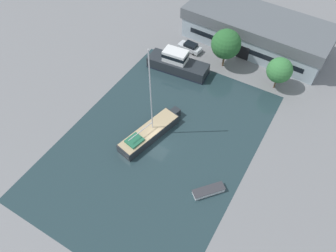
% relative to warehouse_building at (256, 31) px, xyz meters
% --- Properties ---
extents(ground_plane, '(440.00, 440.00, 0.00)m').
position_rel_warehouse_building_xyz_m(ground_plane, '(-3.29, -29.91, -3.02)').
color(ground_plane, slate).
extents(water_canal, '(25.99, 37.20, 0.01)m').
position_rel_warehouse_building_xyz_m(water_canal, '(-3.29, -29.91, -3.02)').
color(water_canal, '#23383D').
rests_on(water_canal, ground).
extents(warehouse_building, '(27.69, 12.52, 5.96)m').
position_rel_warehouse_building_xyz_m(warehouse_building, '(0.00, 0.00, 0.00)').
color(warehouse_building, '#99A8B2').
rests_on(warehouse_building, ground).
extents(quay_tree_near_building, '(5.15, 5.15, 7.25)m').
position_rel_warehouse_building_xyz_m(quay_tree_near_building, '(-2.47, -8.94, 1.64)').
color(quay_tree_near_building, brown).
rests_on(quay_tree_near_building, ground).
extents(quay_tree_by_water, '(4.19, 4.19, 5.87)m').
position_rel_warehouse_building_xyz_m(quay_tree_by_water, '(7.46, -9.78, 0.75)').
color(quay_tree_by_water, brown).
rests_on(quay_tree_by_water, ground).
extents(parked_car, '(4.57, 2.20, 1.61)m').
position_rel_warehouse_building_xyz_m(parked_car, '(-9.73, -8.05, -2.21)').
color(parked_car, silver).
rests_on(parked_car, ground).
extents(sailboat_moored, '(4.99, 11.62, 15.41)m').
position_rel_warehouse_building_xyz_m(sailboat_moored, '(-5.09, -29.36, -2.21)').
color(sailboat_moored, '#23282D').
rests_on(sailboat_moored, water_canal).
extents(motor_cruiser, '(11.11, 4.41, 3.93)m').
position_rel_warehouse_building_xyz_m(motor_cruiser, '(-9.04, -14.16, -1.58)').
color(motor_cruiser, '#23282D').
rests_on(motor_cruiser, water_canal).
extents(small_dinghy, '(3.80, 4.12, 0.70)m').
position_rel_warehouse_building_xyz_m(small_dinghy, '(6.62, -33.50, -2.66)').
color(small_dinghy, white).
rests_on(small_dinghy, water_canal).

